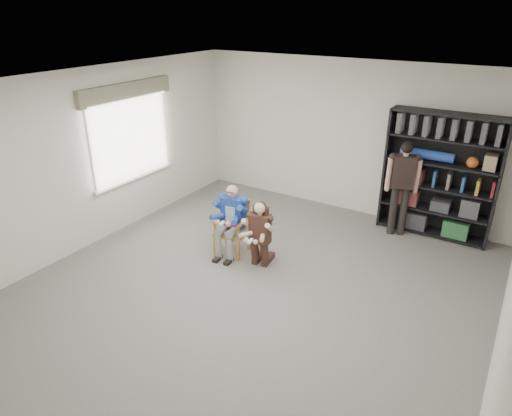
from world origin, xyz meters
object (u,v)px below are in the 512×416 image
Objects in this scene: seated_man at (232,220)px; bookshelf at (440,176)px; armchair at (232,228)px; standing_man at (401,189)px; kneeling_woman at (259,235)px.

seated_man is 0.55× the size of bookshelf.
bookshelf is (2.54, 2.37, 0.61)m from armchair.
armchair is 0.13m from seated_man.
kneeling_woman is at bearing -142.96° from standing_man.
armchair is 3.53m from bookshelf.
kneeling_woman is (0.58, -0.12, 0.08)m from armchair.
bookshelf is at bearing 13.88° from standing_man.
seated_man is (0.00, 0.00, 0.13)m from armchair.
kneeling_woman is at bearing -18.92° from seated_man.
armchair is 0.42× the size of bookshelf.
standing_man reaches higher than armchair.
bookshelf is (2.54, 2.37, 0.48)m from seated_man.
bookshelf is at bearing 44.51° from kneeling_woman.
seated_man is 1.09× the size of kneeling_woman.
bookshelf reaches higher than kneeling_woman.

